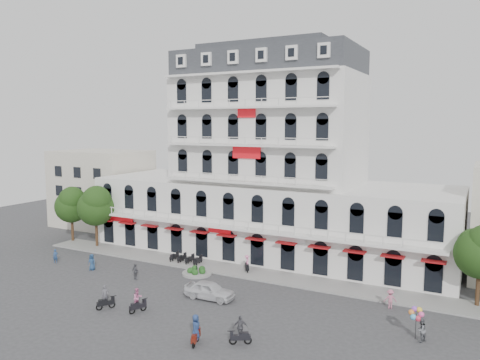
% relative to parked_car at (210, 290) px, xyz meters
% --- Properties ---
extents(ground, '(120.00, 120.00, 0.00)m').
position_rel_parked_car_xyz_m(ground, '(-1.93, -0.58, -0.82)').
color(ground, '#38383A').
rests_on(ground, ground).
extents(sidewalk, '(53.00, 4.00, 0.16)m').
position_rel_parked_car_xyz_m(sidewalk, '(-1.93, 8.42, -0.74)').
color(sidewalk, gray).
rests_on(sidewalk, ground).
extents(main_building, '(45.00, 15.00, 25.80)m').
position_rel_parked_car_xyz_m(main_building, '(-1.93, 17.42, 9.14)').
color(main_building, silver).
rests_on(main_building, ground).
extents(flank_building_west, '(14.00, 10.00, 12.00)m').
position_rel_parked_car_xyz_m(flank_building_west, '(-31.93, 19.42, 5.18)').
color(flank_building_west, beige).
rests_on(flank_building_west, ground).
extents(traffic_island, '(3.20, 3.20, 1.60)m').
position_rel_parked_car_xyz_m(traffic_island, '(-4.93, 5.42, -0.57)').
color(traffic_island, gray).
rests_on(traffic_island, ground).
extents(parked_scooter_row, '(4.40, 1.80, 1.10)m').
position_rel_parked_car_xyz_m(parked_scooter_row, '(-8.28, 8.22, -0.82)').
color(parked_scooter_row, black).
rests_on(parked_scooter_row, ground).
extents(tree_west_outer, '(4.50, 4.48, 7.76)m').
position_rel_parked_car_xyz_m(tree_west_outer, '(-27.88, 9.40, 4.53)').
color(tree_west_outer, '#382314').
rests_on(tree_west_outer, ground).
extents(tree_west_inner, '(4.76, 4.76, 8.25)m').
position_rel_parked_car_xyz_m(tree_west_inner, '(-22.88, 8.90, 4.86)').
color(tree_west_inner, '#382314').
rests_on(tree_west_inner, ground).
extents(parked_car, '(4.89, 2.11, 1.64)m').
position_rel_parked_car_xyz_m(parked_car, '(0.00, 0.00, 0.00)').
color(parked_car, silver).
rests_on(parked_car, ground).
extents(rider_west, '(1.10, 1.50, 2.15)m').
position_rel_parked_car_xyz_m(rider_west, '(-6.82, -6.35, 0.14)').
color(rider_west, black).
rests_on(rider_west, ground).
extents(rider_southwest, '(0.90, 1.63, 2.18)m').
position_rel_parked_car_xyz_m(rider_southwest, '(-3.82, -5.61, 0.29)').
color(rider_southwest, black).
rests_on(rider_southwest, ground).
extents(rider_east, '(0.83, 1.66, 2.31)m').
position_rel_parked_car_xyz_m(rider_east, '(3.85, -8.23, 0.35)').
color(rider_east, maroon).
rests_on(rider_east, ground).
extents(rider_northeast, '(1.52, 1.07, 2.24)m').
position_rel_parked_car_xyz_m(rider_northeast, '(6.76, -6.70, 0.29)').
color(rider_northeast, black).
rests_on(rider_northeast, ground).
extents(rider_center, '(1.11, 1.49, 1.94)m').
position_rel_parked_car_xyz_m(rider_center, '(-0.51, 8.67, 0.18)').
color(rider_center, black).
rests_on(rider_center, ground).
extents(pedestrian_left, '(0.99, 0.76, 1.81)m').
position_rel_parked_car_xyz_m(pedestrian_left, '(-16.15, 1.29, 0.08)').
color(pedestrian_left, navy).
rests_on(pedestrian_left, ground).
extents(pedestrian_mid, '(1.04, 0.59, 1.67)m').
position_rel_parked_car_xyz_m(pedestrian_mid, '(-9.67, 0.99, 0.02)').
color(pedestrian_mid, '#515258').
rests_on(pedestrian_mid, ground).
extents(pedestrian_right, '(1.25, 0.98, 1.71)m').
position_rel_parked_car_xyz_m(pedestrian_right, '(15.29, 5.51, 0.03)').
color(pedestrian_right, '#C66986').
rests_on(pedestrian_right, ground).
extents(pedestrian_far, '(0.70, 0.59, 1.62)m').
position_rel_parked_car_xyz_m(pedestrian_far, '(-21.93, 1.29, -0.01)').
color(pedestrian_far, navy).
rests_on(pedestrian_far, ground).
extents(balloon_vendor, '(1.49, 1.39, 2.45)m').
position_rel_parked_car_xyz_m(balloon_vendor, '(18.35, 0.03, 0.43)').
color(balloon_vendor, slate).
rests_on(balloon_vendor, ground).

